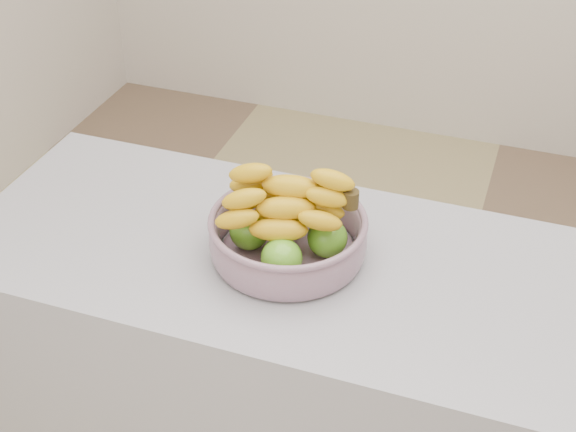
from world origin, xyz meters
name	(u,v)px	position (x,y,z in m)	size (l,w,h in m)	color
fruit_bowl	(288,231)	(-0.29, -0.21, 0.96)	(0.33, 0.33, 0.20)	#8C95A8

